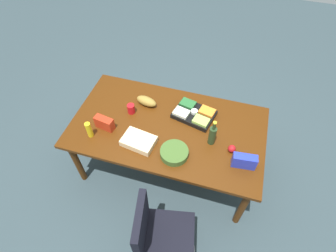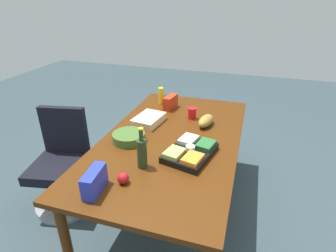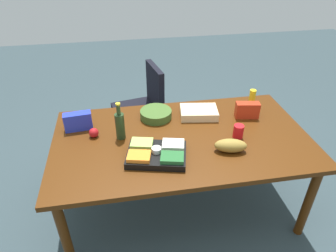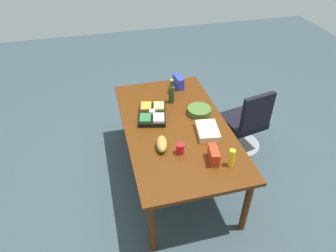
{
  "view_description": "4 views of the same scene",
  "coord_description": "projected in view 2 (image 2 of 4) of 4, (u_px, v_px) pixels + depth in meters",
  "views": [
    {
      "loc": [
        -0.51,
        1.71,
        2.97
      ],
      "look_at": [
        -0.02,
        0.06,
        0.85
      ],
      "focal_mm": 28.92,
      "sensor_mm": 36.0,
      "label": 1
    },
    {
      "loc": [
        -1.97,
        -0.59,
        1.89
      ],
      "look_at": [
        0.08,
        0.06,
        0.83
      ],
      "focal_mm": 29.18,
      "sensor_mm": 36.0,
      "label": 2
    },
    {
      "loc": [
        -0.44,
        -1.9,
        2.16
      ],
      "look_at": [
        -0.09,
        0.1,
        0.82
      ],
      "focal_mm": 32.28,
      "sensor_mm": 36.0,
      "label": 3
    },
    {
      "loc": [
        2.6,
        -0.75,
        2.84
      ],
      "look_at": [
        0.02,
        -0.1,
        0.79
      ],
      "focal_mm": 32.96,
      "sensor_mm": 36.0,
      "label": 4
    }
  ],
  "objects": [
    {
      "name": "sheet_cake",
      "position": [
        149.0,
        120.0,
        2.59
      ],
      "size": [
        0.35,
        0.26,
        0.07
      ],
      "primitive_type": "cube",
      "rotation": [
        0.0,
        0.0,
        -0.15
      ],
      "color": "beige",
      "rests_on": "conference_table"
    },
    {
      "name": "chip_bag_red",
      "position": [
        170.0,
        102.0,
        2.89
      ],
      "size": [
        0.21,
        0.11,
        0.14
      ],
      "primitive_type": "cube",
      "rotation": [
        0.0,
        0.0,
        -0.17
      ],
      "color": "red",
      "rests_on": "conference_table"
    },
    {
      "name": "office_chair",
      "position": [
        63.0,
        170.0,
        2.58
      ],
      "size": [
        0.57,
        0.56,
        0.95
      ],
      "color": "gray",
      "rests_on": "ground"
    },
    {
      "name": "salad_bowl",
      "position": [
        129.0,
        137.0,
        2.27
      ],
      "size": [
        0.34,
        0.34,
        0.07
      ],
      "primitive_type": "cylinder",
      "rotation": [
        0.0,
        0.0,
        -0.31
      ],
      "color": "#3F5F26",
      "rests_on": "conference_table"
    },
    {
      "name": "apple_red",
      "position": [
        123.0,
        178.0,
        1.77
      ],
      "size": [
        0.08,
        0.08,
        0.08
      ],
      "primitive_type": "sphere",
      "rotation": [
        0.0,
        0.0,
        -0.11
      ],
      "color": "#AF161A",
      "rests_on": "conference_table"
    },
    {
      "name": "ground_plane",
      "position": [
        171.0,
        206.0,
        2.68
      ],
      "size": [
        10.0,
        10.0,
        0.0
      ],
      "primitive_type": "plane",
      "color": "#324348"
    },
    {
      "name": "conference_table",
      "position": [
        172.0,
        145.0,
        2.37
      ],
      "size": [
        2.02,
        1.13,
        0.76
      ],
      "color": "#492308",
      "rests_on": "ground"
    },
    {
      "name": "wine_bottle",
      "position": [
        142.0,
        152.0,
        1.9
      ],
      "size": [
        0.09,
        0.09,
        0.31
      ],
      "color": "#263A1E",
      "rests_on": "conference_table"
    },
    {
      "name": "veggie_tray",
      "position": [
        190.0,
        152.0,
        2.07
      ],
      "size": [
        0.48,
        0.39,
        0.09
      ],
      "color": "black",
      "rests_on": "conference_table"
    },
    {
      "name": "mustard_bottle",
      "position": [
        161.0,
        96.0,
        3.0
      ],
      "size": [
        0.07,
        0.07,
        0.19
      ],
      "primitive_type": "cylinder",
      "rotation": [
        0.0,
        0.0,
        0.32
      ],
      "color": "yellow",
      "rests_on": "conference_table"
    },
    {
      "name": "red_solo_cup",
      "position": [
        192.0,
        113.0,
        2.67
      ],
      "size": [
        0.09,
        0.09,
        0.11
      ],
      "primitive_type": "cylinder",
      "rotation": [
        0.0,
        0.0,
        0.2
      ],
      "color": "red",
      "rests_on": "conference_table"
    },
    {
      "name": "bread_loaf",
      "position": [
        206.0,
        121.0,
        2.53
      ],
      "size": [
        0.26,
        0.16,
        0.1
      ],
      "primitive_type": "ellipsoid",
      "rotation": [
        0.0,
        0.0,
        -0.21
      ],
      "color": "olive",
      "rests_on": "conference_table"
    },
    {
      "name": "chip_bag_blue",
      "position": [
        94.0,
        181.0,
        1.69
      ],
      "size": [
        0.23,
        0.1,
        0.15
      ],
      "primitive_type": "cube",
      "rotation": [
        0.0,
        0.0,
        0.1
      ],
      "color": "#2536BD",
      "rests_on": "conference_table"
    }
  ]
}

